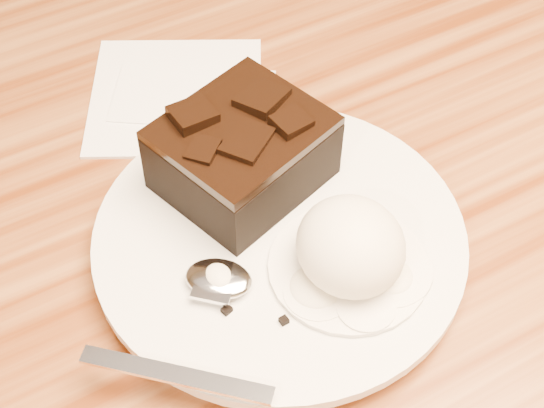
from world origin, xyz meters
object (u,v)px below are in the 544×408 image
spoon (219,280)px  napkin (176,94)px  brownie (243,156)px  plate (279,244)px  ice_cream_scoop (351,246)px

spoon → napkin: 0.20m
brownie → napkin: size_ratio=0.76×
plate → spoon: (-0.05, -0.02, 0.01)m
plate → brownie: bearing=87.9°
plate → ice_cream_scoop: ice_cream_scoop is taller
brownie → ice_cream_scoop: bearing=-77.5°
brownie → ice_cream_scoop: ice_cream_scoop is taller
ice_cream_scoop → spoon: 0.08m
spoon → napkin: spoon is taller
brownie → spoon: size_ratio=0.60×
plate → brownie: brownie is taller
brownie → spoon: 0.09m
brownie → napkin: (0.00, 0.12, -0.04)m
brownie → ice_cream_scoop: 0.10m
plate → ice_cream_scoop: size_ratio=3.47×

